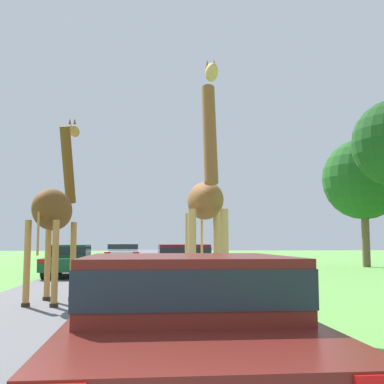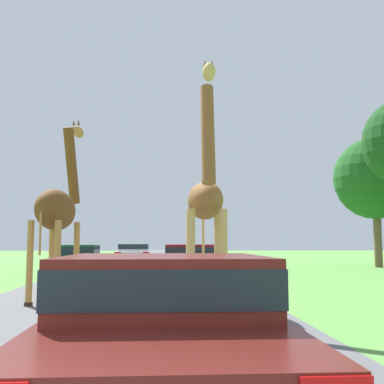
{
  "view_description": "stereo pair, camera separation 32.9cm",
  "coord_description": "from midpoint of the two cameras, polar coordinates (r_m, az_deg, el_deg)",
  "views": [
    {
      "loc": [
        0.57,
        -0.66,
        1.41
      ],
      "look_at": [
        1.56,
        9.41,
        2.47
      ],
      "focal_mm": 45.0,
      "sensor_mm": 36.0,
      "label": 1
    },
    {
      "loc": [
        0.9,
        -0.69,
        1.41
      ],
      "look_at": [
        1.56,
        9.41,
        2.47
      ],
      "focal_mm": 45.0,
      "sensor_mm": 36.0,
      "label": 2
    }
  ],
  "objects": [
    {
      "name": "car_queue_left",
      "position": [
        20.81,
        -12.9,
        -7.76
      ],
      "size": [
        1.71,
        4.27,
        1.3
      ],
      "color": "#144C28",
      "rests_on": "ground"
    },
    {
      "name": "car_queue_right",
      "position": [
        16.6,
        0.27,
        -8.39
      ],
      "size": [
        1.84,
        4.35,
        1.33
      ],
      "color": "maroon",
      "rests_on": "ground"
    },
    {
      "name": "car_lead_maroon",
      "position": [
        4.32,
        -1.15,
        -15.4
      ],
      "size": [
        1.89,
        4.09,
        1.3
      ],
      "color": "#561914",
      "rests_on": "ground"
    },
    {
      "name": "car_far_ahead",
      "position": [
        29.02,
        -6.58,
        -7.28
      ],
      "size": [
        1.9,
        4.4,
        1.36
      ],
      "color": "silver",
      "rests_on": "ground"
    },
    {
      "name": "giraffe_companion",
      "position": [
        11.93,
        -14.89,
        -2.01
      ],
      "size": [
        1.05,
        2.54,
        4.69
      ],
      "rotation": [
        0.0,
        0.0,
        -0.18
      ],
      "color": "#B77F3D",
      "rests_on": "ground"
    },
    {
      "name": "road",
      "position": [
        30.72,
        -5.19,
        -8.57
      ],
      "size": [
        6.93,
        120.0,
        0.0
      ],
      "color": "#5B5B5E",
      "rests_on": "ground"
    },
    {
      "name": "tree_left_edge",
      "position": [
        29.51,
        21.22,
        1.51
      ],
      "size": [
        4.71,
        4.71,
        7.42
      ],
      "color": "brown",
      "rests_on": "ground"
    },
    {
      "name": "giraffe_near_road",
      "position": [
        10.05,
        2.55,
        -1.19
      ],
      "size": [
        0.91,
        2.85,
        4.86
      ],
      "rotation": [
        0.0,
        0.0,
        3.1
      ],
      "color": "tan",
      "rests_on": "ground"
    }
  ]
}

